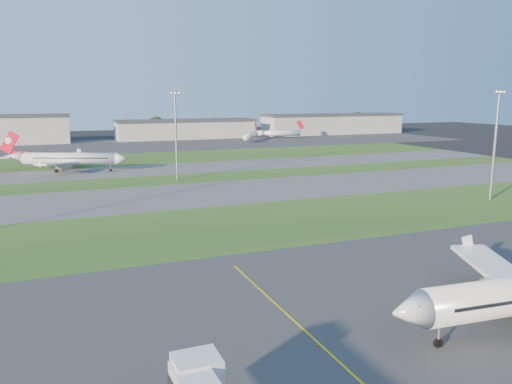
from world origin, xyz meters
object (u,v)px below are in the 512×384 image
mini_jet_near (251,136)px  light_mast_east (495,138)px  mini_jet_far (279,133)px  light_mast_centre (176,130)px  airliner_taxiing (69,159)px

mini_jet_near → light_mast_east: 169.50m
mini_jet_near → light_mast_east: size_ratio=0.95×
mini_jet_far → light_mast_centre: (-90.54, -125.53, 11.53)m
airliner_taxiing → light_mast_east: light_mast_east is taller
light_mast_centre → light_mast_east: size_ratio=1.00×
light_mast_centre → light_mast_east: bearing=-41.6°
light_mast_east → light_mast_centre: bearing=138.4°
mini_jet_near → mini_jet_far: (22.62, 12.49, 0.00)m
light_mast_east → airliner_taxiing: bearing=136.6°
airliner_taxiing → light_mast_centre: light_mast_centre is taller
mini_jet_far → light_mast_centre: 155.21m
airliner_taxiing → mini_jet_far: (119.48, 94.69, -0.92)m
mini_jet_far → light_mast_east: (-27.54, -181.53, 11.53)m
airliner_taxiing → light_mast_centre: (28.94, -30.84, 10.61)m
mini_jet_near → light_mast_centre: light_mast_centre is taller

